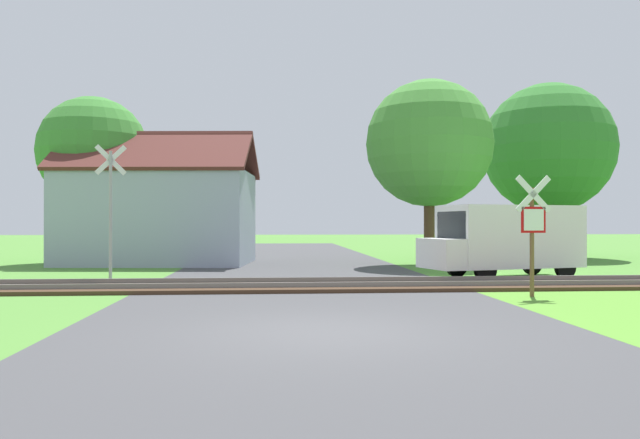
{
  "coord_description": "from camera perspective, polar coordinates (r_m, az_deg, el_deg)",
  "views": [
    {
      "loc": [
        -0.83,
        -9.68,
        1.71
      ],
      "look_at": [
        0.5,
        7.59,
        1.8
      ],
      "focal_mm": 35.0,
      "sensor_mm": 36.0,
      "label": 1
    }
  ],
  "objects": [
    {
      "name": "stop_sign_near",
      "position": [
        15.15,
        18.86,
        -0.62
      ],
      "size": [
        0.88,
        0.17,
        2.81
      ],
      "rotation": [
        0.0,
        0.0,
        3.24
      ],
      "color": "brown",
      "rests_on": "ground"
    },
    {
      "name": "road_asphalt",
      "position": [
        11.84,
        -0.34,
        -8.59
      ],
      "size": [
        8.35,
        80.0,
        0.01
      ],
      "primitive_type": "cube",
      "color": "#424244",
      "rests_on": "ground"
    },
    {
      "name": "rail_track",
      "position": [
        16.38,
        -1.48,
        -6.09
      ],
      "size": [
        60.0,
        2.6,
        0.22
      ],
      "color": "#422D1E",
      "rests_on": "ground"
    },
    {
      "name": "mail_truck",
      "position": [
        20.11,
        16.59,
        -1.63
      ],
      "size": [
        5.21,
        3.05,
        2.24
      ],
      "rotation": [
        0.0,
        0.0,
        1.83
      ],
      "color": "white",
      "rests_on": "ground"
    },
    {
      "name": "tree_left",
      "position": [
        28.52,
        -20.03,
        5.86
      ],
      "size": [
        4.64,
        4.64,
        7.1
      ],
      "color": "#513823",
      "rests_on": "ground"
    },
    {
      "name": "crossing_sign_far",
      "position": [
        18.69,
        -18.6,
        1.39
      ],
      "size": [
        0.86,
        0.21,
        3.94
      ],
      "rotation": [
        0.0,
        0.0,
        0.21
      ],
      "color": "#9E9EA5",
      "rests_on": "ground"
    },
    {
      "name": "house",
      "position": [
        26.91,
        -14.44,
        0.46
      ],
      "size": [
        8.27,
        6.09,
        5.54
      ],
      "rotation": [
        0.0,
        0.0,
        -0.09
      ],
      "color": "#99A3B7",
      "rests_on": "ground"
    },
    {
      "name": "ground_plane",
      "position": [
        9.87,
        0.49,
        -10.27
      ],
      "size": [
        160.0,
        160.0,
        0.0
      ],
      "primitive_type": "plane",
      "color": "#4C8433"
    },
    {
      "name": "tree_far",
      "position": [
        32.78,
        20.14,
        6.12
      ],
      "size": [
        6.36,
        6.36,
        8.55
      ],
      "color": "#513823",
      "rests_on": "ground"
    },
    {
      "name": "tree_right",
      "position": [
        25.51,
        9.95,
        6.84
      ],
      "size": [
        5.08,
        5.08,
        7.44
      ],
      "color": "#513823",
      "rests_on": "ground"
    }
  ]
}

